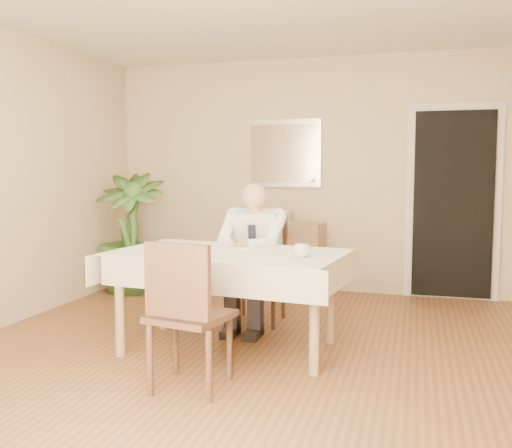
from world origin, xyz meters
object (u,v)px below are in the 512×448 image
(seated_man, at_px, (251,249))
(sideboard, at_px, (280,257))
(chair_near, at_px, (185,308))
(coffee_mug, at_px, (302,251))
(potted_palm, at_px, (130,233))
(chair_far, at_px, (260,262))
(dining_table, at_px, (229,263))

(seated_man, bearing_deg, sideboard, 94.34)
(chair_near, relative_size, coffee_mug, 8.31)
(chair_near, height_order, coffee_mug, chair_near)
(potted_palm, bearing_deg, seated_man, -31.71)
(potted_palm, bearing_deg, chair_near, -55.77)
(chair_near, height_order, seated_man, seated_man)
(chair_far, xyz_separation_m, coffee_mug, (0.58, -1.00, 0.26))
(seated_man, relative_size, potted_palm, 0.94)
(seated_man, height_order, potted_palm, potted_palm)
(dining_table, height_order, sideboard, sideboard)
(seated_man, relative_size, sideboard, 1.28)
(dining_table, distance_m, potted_palm, 2.37)
(chair_near, bearing_deg, coffee_mug, 64.74)
(dining_table, xyz_separation_m, seated_man, (0.00, 0.59, 0.02))
(dining_table, distance_m, sideboard, 2.15)
(dining_table, distance_m, chair_far, 0.90)
(dining_table, height_order, coffee_mug, coffee_mug)
(seated_man, bearing_deg, chair_far, 90.00)
(chair_near, bearing_deg, sideboard, 103.68)
(chair_far, distance_m, seated_man, 0.33)
(chair_near, distance_m, sideboard, 3.02)
(seated_man, xyz_separation_m, potted_palm, (-1.71, 1.06, -0.03))
(coffee_mug, bearing_deg, dining_table, 168.73)
(chair_far, height_order, chair_near, chair_far)
(sideboard, bearing_deg, potted_palm, -158.13)
(chair_far, height_order, sideboard, chair_far)
(chair_far, distance_m, chair_near, 1.77)
(sideboard, bearing_deg, seated_man, -80.59)
(dining_table, distance_m, coffee_mug, 0.61)
(seated_man, bearing_deg, coffee_mug, -50.71)
(chair_near, xyz_separation_m, seated_man, (-0.01, 1.47, 0.16))
(dining_table, bearing_deg, potted_palm, 142.95)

